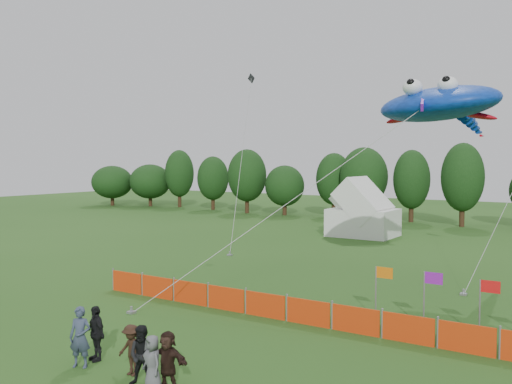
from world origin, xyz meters
The scene contains 13 objects.
ground centered at (0.00, 0.00, 0.00)m, with size 160.00×160.00×0.00m, color #234C16.
treeline centered at (1.61, 44.93, 4.18)m, with size 104.57×8.78×8.36m.
tent_left centered at (-7.12, 32.78, 1.84)m, with size 4.12×4.12×3.64m.
tent_right centered at (-6.31, 32.20, 1.92)m, with size 5.38×4.31×3.80m.
barrier_fence centered at (2.07, 6.57, 0.50)m, with size 21.90×0.06×1.00m.
spectator_a centered at (-1.73, -1.39, 0.95)m, with size 0.70×0.46×1.91m, color #333D55.
spectator_b centered at (0.95, -1.37, 0.87)m, with size 0.85×0.66×1.75m, color black.
spectator_c centered at (0.10, -0.99, 0.77)m, with size 1.00×0.57×1.54m, color black.
spectator_d centered at (-1.80, -0.70, 0.89)m, with size 1.04×0.43×1.78m, color black.
spectator_e centered at (1.35, -1.40, 0.77)m, with size 0.75×0.49×1.54m, color #54555A.
spectator_f centered at (1.72, -1.18, 0.83)m, with size 1.54×0.49×1.66m, color black.
stingray_kite centered at (4.47, 16.20, 9.22)m, with size 13.70×20.81×10.45m.
small_kite_dark centered at (-11.51, 21.71, 7.13)m, with size 3.28×7.00×13.31m.
Camera 1 is at (12.47, -13.01, 6.49)m, focal length 40.00 mm.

